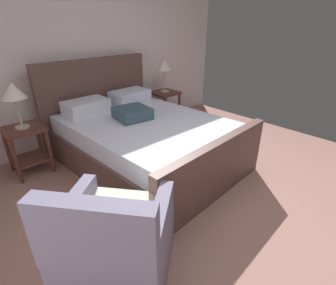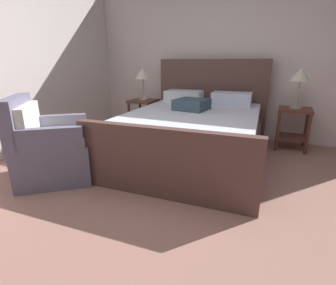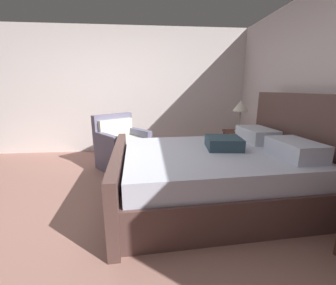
{
  "view_description": "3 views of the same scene",
  "coord_description": "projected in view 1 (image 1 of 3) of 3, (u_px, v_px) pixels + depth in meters",
  "views": [
    {
      "loc": [
        -2.0,
        -1.06,
        1.73
      ],
      "look_at": [
        -0.26,
        0.84,
        0.51
      ],
      "focal_mm": 27.13,
      "sensor_mm": 36.0,
      "label": 1
    },
    {
      "loc": [
        0.81,
        -1.65,
        1.22
      ],
      "look_at": [
        -0.2,
        0.58,
        0.44
      ],
      "focal_mm": 26.78,
      "sensor_mm": 36.0,
      "label": 2
    },
    {
      "loc": [
        2.19,
        0.6,
        1.33
      ],
      "look_at": [
        -0.36,
        0.83,
        0.69
      ],
      "focal_mm": 23.03,
      "sensor_mm": 36.0,
      "label": 3
    }
  ],
  "objects": [
    {
      "name": "wall_back",
      "position": [
        99.0,
        56.0,
        3.92
      ],
      "size": [
        4.99,
        0.12,
        2.51
      ],
      "primitive_type": "cube",
      "color": "white",
      "rests_on": "ground"
    },
    {
      "name": "ground_plane",
      "position": [
        240.0,
        205.0,
        2.67
      ],
      "size": [
        4.87,
        5.28,
        0.02
      ],
      "primitive_type": "cube",
      "color": "#A67568"
    },
    {
      "name": "table_lamp_left",
      "position": [
        13.0,
        92.0,
        2.83
      ],
      "size": [
        0.26,
        0.26,
        0.53
      ],
      "color": "#B7B293",
      "rests_on": "nightstand_left"
    },
    {
      "name": "armchair",
      "position": [
        115.0,
        242.0,
        1.76
      ],
      "size": [
        1.02,
        1.02,
        0.9
      ],
      "color": "slate",
      "rests_on": "ground"
    },
    {
      "name": "nightstand_left",
      "position": [
        27.0,
        143.0,
        3.09
      ],
      "size": [
        0.44,
        0.44,
        0.6
      ],
      "color": "brown",
      "rests_on": "ground"
    },
    {
      "name": "bed",
      "position": [
        142.0,
        138.0,
        3.34
      ],
      "size": [
        1.89,
        2.38,
        1.27
      ],
      "color": "brown",
      "rests_on": "ground"
    },
    {
      "name": "table_lamp_right",
      "position": [
        165.0,
        66.0,
        4.38
      ],
      "size": [
        0.27,
        0.27,
        0.55
      ],
      "color": "#B7B293",
      "rests_on": "nightstand_right"
    },
    {
      "name": "nightstand_right",
      "position": [
        165.0,
        102.0,
        4.65
      ],
      "size": [
        0.44,
        0.44,
        0.6
      ],
      "color": "brown",
      "rests_on": "ground"
    }
  ]
}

